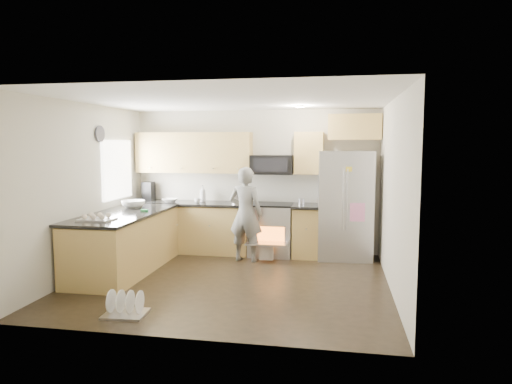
% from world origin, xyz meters
% --- Properties ---
extents(ground, '(4.50, 4.50, 0.00)m').
position_xyz_m(ground, '(0.00, 0.00, 0.00)').
color(ground, black).
rests_on(ground, ground).
extents(room_shell, '(4.54, 4.04, 2.62)m').
position_xyz_m(room_shell, '(-0.04, 0.02, 1.67)').
color(room_shell, beige).
rests_on(room_shell, ground).
extents(back_cabinet_run, '(4.45, 0.64, 2.50)m').
position_xyz_m(back_cabinet_run, '(-0.59, 1.75, 0.96)').
color(back_cabinet_run, '#AF8C46').
rests_on(back_cabinet_run, ground).
extents(peninsula, '(0.96, 2.36, 1.05)m').
position_xyz_m(peninsula, '(-1.75, 0.25, 0.47)').
color(peninsula, '#AF8C46').
rests_on(peninsula, ground).
extents(stove_range, '(0.76, 0.97, 1.79)m').
position_xyz_m(stove_range, '(0.35, 1.69, 0.68)').
color(stove_range, '#B7B7BC').
rests_on(stove_range, ground).
extents(refrigerator, '(0.96, 0.77, 1.87)m').
position_xyz_m(refrigerator, '(1.64, 1.70, 0.94)').
color(refrigerator, '#B7B7BC').
rests_on(refrigerator, ground).
extents(person, '(0.64, 0.48, 1.61)m').
position_xyz_m(person, '(-0.01, 1.20, 0.81)').
color(person, slate).
rests_on(person, ground).
extents(dish_rack, '(0.50, 0.41, 0.30)m').
position_xyz_m(dish_rack, '(-0.90, -1.50, 0.08)').
color(dish_rack, '#B7B7BC').
rests_on(dish_rack, ground).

